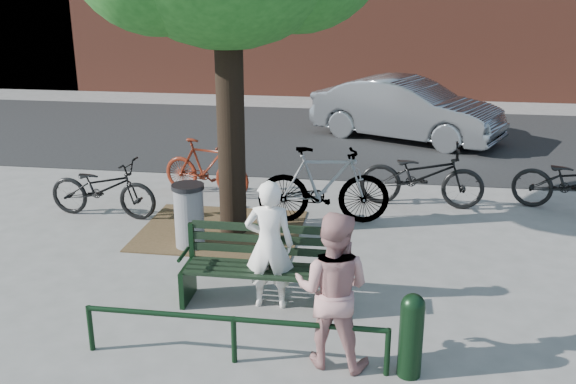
% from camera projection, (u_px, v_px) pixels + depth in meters
% --- Properties ---
extents(ground, '(90.00, 90.00, 0.00)m').
position_uv_depth(ground, '(258.00, 304.00, 7.53)').
color(ground, gray).
rests_on(ground, ground).
extents(dirt_pit, '(2.40, 2.00, 0.02)m').
position_uv_depth(dirt_pit, '(221.00, 230.00, 9.73)').
color(dirt_pit, brown).
rests_on(dirt_pit, ground).
extents(road, '(40.00, 7.00, 0.01)m').
position_uv_depth(road, '(325.00, 137.00, 15.51)').
color(road, black).
rests_on(road, ground).
extents(park_bench, '(1.74, 0.54, 0.97)m').
position_uv_depth(park_bench, '(258.00, 265.00, 7.46)').
color(park_bench, black).
rests_on(park_bench, ground).
extents(guard_railing, '(3.06, 0.06, 0.51)m').
position_uv_depth(guard_railing, '(234.00, 326.00, 6.28)').
color(guard_railing, black).
rests_on(guard_railing, ground).
extents(person_left, '(0.58, 0.40, 1.53)m').
position_uv_depth(person_left, '(269.00, 245.00, 7.28)').
color(person_left, white).
rests_on(person_left, ground).
extents(person_right, '(0.86, 0.71, 1.59)m').
position_uv_depth(person_right, '(332.00, 290.00, 6.16)').
color(person_right, tan).
rests_on(person_right, ground).
extents(bollard, '(0.23, 0.23, 0.86)m').
position_uv_depth(bollard, '(411.00, 332.00, 6.06)').
color(bollard, black).
rests_on(bollard, ground).
extents(litter_bin, '(0.46, 0.46, 0.93)m').
position_uv_depth(litter_bin, '(189.00, 216.00, 9.01)').
color(litter_bin, gray).
rests_on(litter_bin, ground).
extents(bicycle_a, '(1.84, 0.76, 0.95)m').
position_uv_depth(bicycle_a, '(103.00, 188.00, 10.20)').
color(bicycle_a, black).
rests_on(bicycle_a, ground).
extents(bicycle_b, '(1.72, 0.85, 0.99)m').
position_uv_depth(bicycle_b, '(206.00, 167.00, 11.23)').
color(bicycle_b, '#5F1B0D').
rests_on(bicycle_b, ground).
extents(bicycle_c, '(2.07, 0.81, 1.07)m').
position_uv_depth(bicycle_c, '(422.00, 175.00, 10.64)').
color(bicycle_c, black).
rests_on(bicycle_c, ground).
extents(bicycle_d, '(2.09, 0.83, 1.22)m').
position_uv_depth(bicycle_d, '(324.00, 185.00, 9.88)').
color(bicycle_d, gray).
rests_on(bicycle_d, ground).
extents(bicycle_e, '(2.08, 1.30, 1.03)m').
position_uv_depth(bicycle_e, '(576.00, 183.00, 10.34)').
color(bicycle_e, black).
rests_on(bicycle_e, ground).
extents(parked_car, '(4.66, 3.25, 1.46)m').
position_uv_depth(parked_car, '(406.00, 109.00, 15.04)').
color(parked_car, slate).
rests_on(parked_car, ground).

